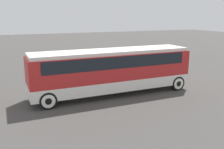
{
  "coord_description": "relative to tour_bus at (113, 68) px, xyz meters",
  "views": [
    {
      "loc": [
        -6.73,
        -15.05,
        5.31
      ],
      "look_at": [
        0.0,
        0.0,
        1.38
      ],
      "focal_mm": 40.0,
      "sensor_mm": 36.0,
      "label": 1
    }
  ],
  "objects": [
    {
      "name": "ground_plane",
      "position": [
        -0.1,
        0.0,
        -1.84
      ],
      "size": [
        120.0,
        120.0,
        0.0
      ],
      "primitive_type": "plane",
      "color": "#423F3D"
    },
    {
      "name": "tour_bus",
      "position": [
        0.0,
        0.0,
        0.0
      ],
      "size": [
        11.05,
        2.56,
        3.06
      ],
      "color": "silver",
      "rests_on": "ground_plane"
    },
    {
      "name": "parked_car_near",
      "position": [
        2.01,
        4.94,
        -1.13
      ],
      "size": [
        4.66,
        1.96,
        1.39
      ],
      "color": "#BCBCC1",
      "rests_on": "ground_plane"
    },
    {
      "name": "parked_car_mid",
      "position": [
        5.56,
        8.78,
        -1.12
      ],
      "size": [
        4.53,
        1.96,
        1.48
      ],
      "color": "black",
      "rests_on": "ground_plane"
    }
  ]
}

